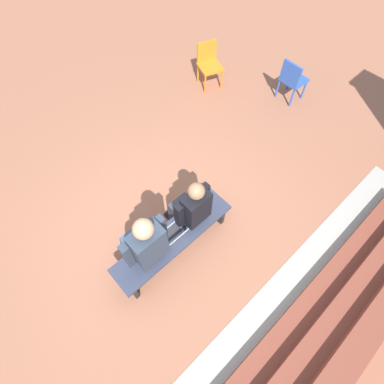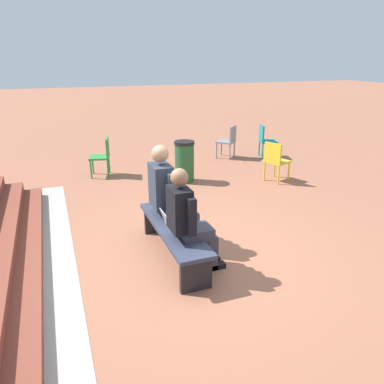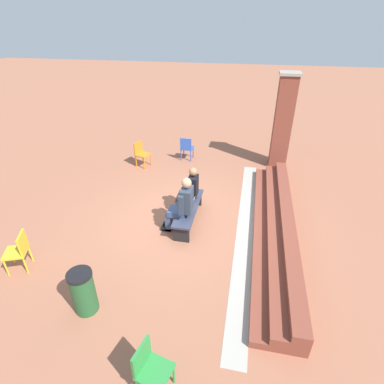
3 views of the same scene
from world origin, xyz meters
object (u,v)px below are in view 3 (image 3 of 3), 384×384
at_px(person_student, 189,189).
at_px(person_adult, 182,204).
at_px(bench, 189,210).
at_px(plastic_chair_far_left, 141,152).
at_px(litter_bin, 83,292).
at_px(plastic_chair_foreground, 187,147).
at_px(laptop, 189,205).
at_px(plastic_chair_mid_courtyard, 150,367).
at_px(plastic_chair_by_pillar, 19,250).

relative_size(person_student, person_adult, 0.93).
distance_m(bench, plastic_chair_far_left, 3.72).
height_order(plastic_chair_far_left, litter_bin, litter_bin).
bearing_deg(plastic_chair_foreground, laptop, 13.38).
xyz_separation_m(person_student, laptop, (0.37, 0.08, -0.21)).
bearing_deg(plastic_chair_foreground, plastic_chair_mid_courtyard, 8.84).
distance_m(laptop, litter_bin, 3.19).
bearing_deg(plastic_chair_far_left, plastic_chair_foreground, 119.14).
xyz_separation_m(bench, person_student, (-0.38, -0.07, 0.35)).
relative_size(bench, laptop, 5.62).
bearing_deg(laptop, plastic_chair_mid_courtyard, 4.48).
bearing_deg(plastic_chair_mid_courtyard, laptop, -175.52).
relative_size(person_student, plastic_chair_mid_courtyard, 1.58).
bearing_deg(plastic_chair_by_pillar, plastic_chair_far_left, 172.49).
xyz_separation_m(bench, plastic_chair_mid_courtyard, (3.96, 0.32, 0.13)).
xyz_separation_m(person_student, person_adult, (0.76, -0.01, 0.04)).
relative_size(person_student, plastic_chair_far_left, 1.58).
height_order(person_adult, plastic_chair_far_left, person_adult).
distance_m(plastic_chair_far_left, plastic_chair_foreground, 1.63).
distance_m(laptop, plastic_chair_far_left, 3.72).
xyz_separation_m(person_adult, plastic_chair_mid_courtyard, (3.58, 0.40, -0.27)).
height_order(person_student, plastic_chair_foreground, person_student).
distance_m(plastic_chair_far_left, plastic_chair_mid_courtyard, 7.36).
relative_size(bench, person_adult, 1.26).
xyz_separation_m(plastic_chair_far_left, plastic_chair_by_pillar, (5.19, -0.68, 0.00)).
height_order(person_adult, plastic_chair_mid_courtyard, person_adult).
bearing_deg(plastic_chair_foreground, person_student, 13.54).
bearing_deg(plastic_chair_by_pillar, person_adult, 123.06).
xyz_separation_m(bench, litter_bin, (2.94, -1.21, 0.08)).
bearing_deg(person_student, laptop, 11.93).
bearing_deg(plastic_chair_by_pillar, person_student, 132.27).
bearing_deg(litter_bin, plastic_chair_mid_courtyard, 56.49).
height_order(laptop, plastic_chair_mid_courtyard, plastic_chair_mid_courtyard).
bearing_deg(person_adult, bench, 169.18).
height_order(laptop, plastic_chair_by_pillar, plastic_chair_by_pillar).
distance_m(plastic_chair_foreground, litter_bin, 6.67).
relative_size(person_student, laptop, 4.14).
xyz_separation_m(bench, plastic_chair_foreground, (-3.72, -0.87, 0.13)).
relative_size(laptop, plastic_chair_mid_courtyard, 0.38).
height_order(person_student, plastic_chair_mid_courtyard, person_student).
bearing_deg(plastic_chair_foreground, plastic_chair_by_pillar, -19.38).
bearing_deg(plastic_chair_by_pillar, laptop, 127.28).
height_order(plastic_chair_foreground, litter_bin, litter_bin).
xyz_separation_m(person_student, plastic_chair_foreground, (-3.34, -0.80, -0.23)).
bearing_deg(plastic_chair_mid_courtyard, bench, -175.34).
height_order(bench, person_student, person_student).
bearing_deg(litter_bin, person_student, 161.05).
height_order(person_student, person_adult, person_adult).
relative_size(person_adult, plastic_chair_by_pillar, 1.70).
bearing_deg(litter_bin, laptop, 157.56).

